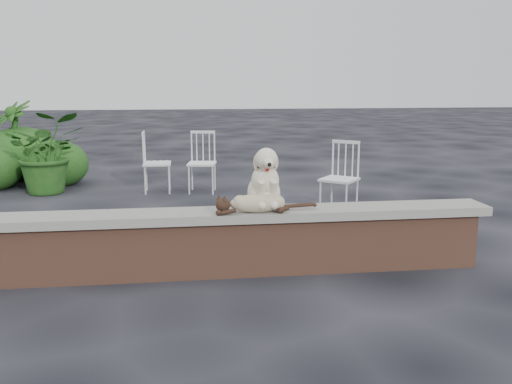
{
  "coord_description": "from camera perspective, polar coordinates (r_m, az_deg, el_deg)",
  "views": [
    {
      "loc": [
        0.32,
        -4.78,
        1.7
      ],
      "look_at": [
        0.99,
        0.2,
        0.7
      ],
      "focal_mm": 39.17,
      "sensor_mm": 36.0,
      "label": 1
    }
  ],
  "objects": [
    {
      "name": "capstone",
      "position": [
        4.93,
        -11.21,
        -2.58
      ],
      "size": [
        6.2,
        0.4,
        0.08
      ],
      "primitive_type": "cube",
      "color": "slate",
      "rests_on": "brick_wall"
    },
    {
      "name": "chair_e",
      "position": [
        8.75,
        -10.07,
        3.01
      ],
      "size": [
        0.56,
        0.56,
        0.94
      ],
      "primitive_type": null,
      "rotation": [
        0.0,
        0.0,
        1.57
      ],
      "color": "white",
      "rests_on": "ground"
    },
    {
      "name": "chair_d",
      "position": [
        7.29,
        8.5,
        1.43
      ],
      "size": [
        0.79,
        0.79,
        0.94
      ],
      "primitive_type": null,
      "rotation": [
        0.0,
        0.0,
        -0.69
      ],
      "color": "white",
      "rests_on": "ground"
    },
    {
      "name": "cat",
      "position": [
        4.83,
        0.12,
        -1.03
      ],
      "size": [
        1.08,
        0.29,
        0.18
      ],
      "primitive_type": null,
      "rotation": [
        0.0,
        0.0,
        0.03
      ],
      "color": "tan",
      "rests_on": "capstone"
    },
    {
      "name": "shrubbery",
      "position": [
        10.23,
        -22.51,
        3.04
      ],
      "size": [
        1.93,
        1.88,
        0.98
      ],
      "color": "#184B15",
      "rests_on": "ground"
    },
    {
      "name": "dog",
      "position": [
        4.95,
        0.81,
        1.53
      ],
      "size": [
        0.38,
        0.5,
        0.57
      ],
      "primitive_type": null,
      "rotation": [
        0.0,
        0.0,
        0.03
      ],
      "color": "beige",
      "rests_on": "capstone"
    },
    {
      "name": "chair_b",
      "position": [
        8.65,
        -5.55,
        3.03
      ],
      "size": [
        0.64,
        0.64,
        0.94
      ],
      "primitive_type": null,
      "rotation": [
        0.0,
        0.0,
        -0.15
      ],
      "color": "white",
      "rests_on": "ground"
    },
    {
      "name": "potted_plant_a",
      "position": [
        9.13,
        -20.54,
        3.8
      ],
      "size": [
        1.31,
        1.19,
        1.26
      ],
      "primitive_type": "imported",
      "rotation": [
        0.0,
        0.0,
        0.21
      ],
      "color": "#184B15",
      "rests_on": "ground"
    },
    {
      "name": "potted_plant_b",
      "position": [
        10.57,
        -23.4,
        4.85
      ],
      "size": [
        1.08,
        1.08,
        1.38
      ],
      "primitive_type": "imported",
      "rotation": [
        0.0,
        0.0,
        -0.91
      ],
      "color": "#184B15",
      "rests_on": "ground"
    },
    {
      "name": "ground",
      "position": [
        5.08,
        -10.98,
        -8.5
      ],
      "size": [
        60.0,
        60.0,
        0.0
      ],
      "primitive_type": "plane",
      "color": "black",
      "rests_on": "ground"
    },
    {
      "name": "brick_wall",
      "position": [
        5.0,
        -11.09,
        -5.8
      ],
      "size": [
        6.0,
        0.3,
        0.5
      ],
      "primitive_type": "cube",
      "color": "brown",
      "rests_on": "ground"
    }
  ]
}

